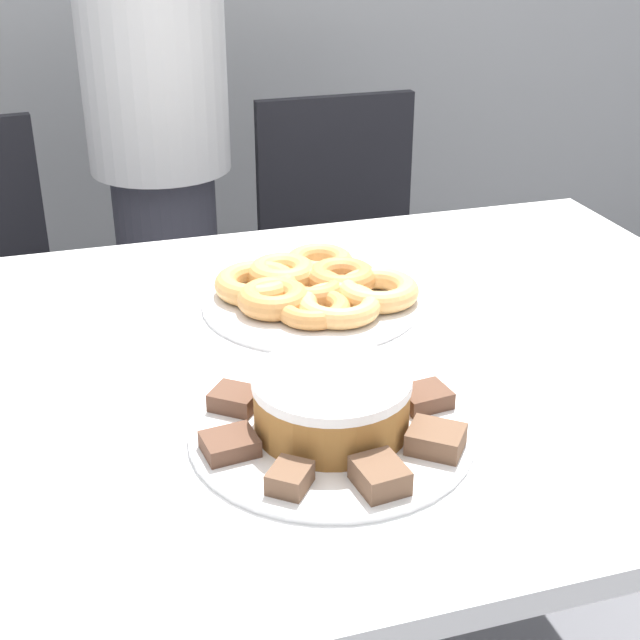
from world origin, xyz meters
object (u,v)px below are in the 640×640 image
Objects in this scene: plate_cake at (331,431)px; frosted_cake at (332,402)px; person_standing at (159,141)px; office_chair_right at (353,297)px; plate_donuts at (311,301)px.

frosted_cake is at bearing -75.96° from plate_cake.
person_standing is 0.60m from office_chair_right.
person_standing reaches higher than frosted_cake.
office_chair_right is at bearing -7.90° from person_standing.
plate_cake is at bearing -111.04° from office_chair_right.
frosted_cake is at bearing -111.04° from office_chair_right.
plate_cake is 0.36m from plate_donuts.
office_chair_right is 1.20m from frosted_cake.
person_standing is at bearing 98.64° from plate_donuts.
frosted_cake reaches higher than plate_cake.
plate_cake is at bearing -87.94° from person_standing.
plate_cake is (-0.40, -1.07, 0.35)m from office_chair_right.
plate_donuts is (0.08, 0.35, 0.00)m from plate_cake.
person_standing is 0.79m from plate_donuts.
person_standing is 8.57× the size of frosted_cake.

